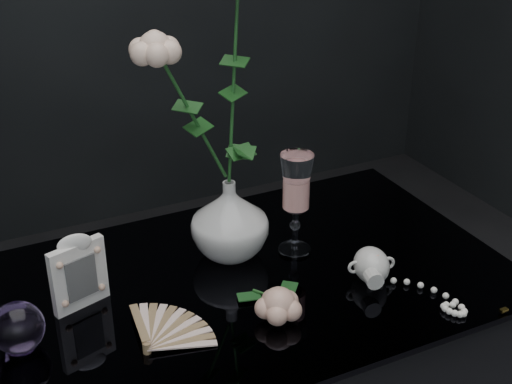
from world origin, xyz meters
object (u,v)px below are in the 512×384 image
wine_glass (296,204)px  loose_rose (279,304)px  vase (230,219)px  picture_frame (78,271)px  paperweight (18,327)px  pearl_jar (372,264)px

wine_glass → loose_rose: bearing=-125.7°
vase → picture_frame: bearing=-172.3°
picture_frame → vase: bearing=-9.6°
paperweight → pearl_jar: size_ratio=0.36×
picture_frame → loose_rose: picture_frame is taller
loose_rose → pearl_jar: 0.20m
vase → picture_frame: (-0.29, -0.04, -0.01)m
picture_frame → paperweight: picture_frame is taller
wine_glass → picture_frame: bearing=179.5°
paperweight → loose_rose: 0.41m
picture_frame → wine_glass: bearing=-17.8°
vase → wine_glass: (0.12, -0.04, 0.02)m
vase → paperweight: vase is taller
paperweight → loose_rose: paperweight is taller
wine_glass → picture_frame: size_ratio=1.45×
wine_glass → vase: bearing=159.5°
vase → wine_glass: wine_glass is taller
picture_frame → paperweight: bearing=-165.0°
vase → pearl_jar: size_ratio=0.67×
paperweight → loose_rose: bearing=-15.3°
picture_frame → loose_rose: 0.34m
loose_rose → vase: bearing=67.3°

